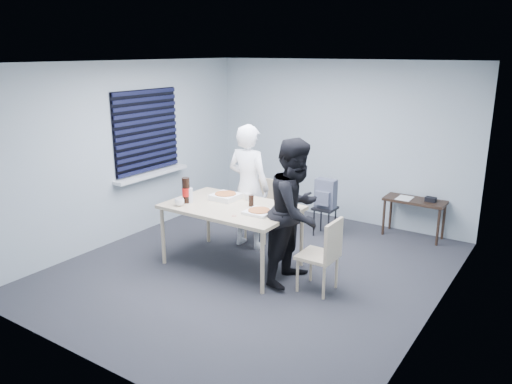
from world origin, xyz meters
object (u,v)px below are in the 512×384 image
Objects in this scene: person_black at (296,212)px; backpack at (325,194)px; side_table at (415,205)px; mug_a at (179,202)px; chair_far at (264,205)px; mug_b at (247,197)px; chair_right at (325,251)px; stool at (325,214)px; soda_bottle at (186,191)px; dining_table at (232,210)px; person_white at (249,187)px.

person_black is 4.07× the size of backpack.
backpack is (-1.15, -0.68, 0.15)m from side_table.
chair_far is at bearing 75.99° from mug_a.
mug_b reaches higher than backpack.
mug_a is at bearing -169.95° from chair_right.
chair_right is at bearing -82.78° from backpack.
stool is at bearing 13.23° from person_black.
person_black is 1.99× the size of side_table.
side_table is at bearing 12.19° from backpack.
person_black is 2.44m from side_table.
soda_bottle is (-0.38, -1.30, 0.46)m from chair_far.
soda_bottle is (-1.10, -1.88, 0.64)m from stool.
chair_right is at bearing -35.99° from chair_far.
chair_far is at bearing 99.93° from dining_table.
mug_a is at bearing -146.18° from dining_table.
chair_right is 1.41m from mug_b.
chair_far reaches higher than side_table.
dining_table is 0.92m from person_black.
mug_a is at bearing -129.95° from mug_b.
chair_right reaches higher than side_table.
mug_a is 0.37× the size of soda_bottle.
mug_a reaches higher than side_table.
person_white is 1.24m from backpack.
dining_table is 0.71m from person_white.
backpack reaches higher than side_table.
person_white is 1.99× the size of side_table.
person_white reaches higher than backpack.
mug_b is (-1.65, -2.01, 0.35)m from side_table.
person_black is at bearing 16.04° from mug_a.
person_black is 5.29× the size of soda_bottle.
soda_bottle reaches higher than backpack.
person_black is at bearing -108.62° from side_table.
soda_bottle is at bearing -120.44° from stool.
person_white reaches higher than soda_bottle.
dining_table is at bearing -94.72° from mug_b.
dining_table is 0.95× the size of person_white.
dining_table is 1.37m from chair_right.
stool is (-0.81, 1.69, -0.18)m from chair_right.
person_black is 1.51m from soda_bottle.
soda_bottle is at bearing -131.43° from side_table.
soda_bottle is (-1.92, -0.18, 0.46)m from chair_right.
side_table is at bearing 30.34° from stool.
person_white is 5.29× the size of soda_bottle.
soda_bottle reaches higher than mug_b.
backpack is at bearing 69.04° from mug_b.
backpack is at bearing -149.18° from side_table.
person_white is at bearing -138.43° from side_table.
mug_a reaches higher than dining_table.
mug_b is at bearing 165.00° from chair_right.
dining_table is 0.65m from soda_bottle.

